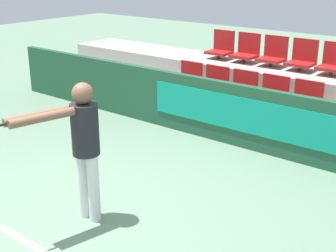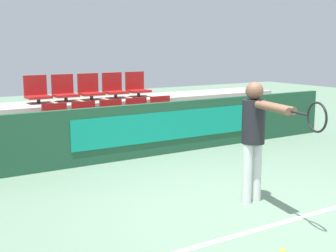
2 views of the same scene
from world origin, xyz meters
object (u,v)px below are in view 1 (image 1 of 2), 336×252
(stadium_chair_0, at_px, (188,80))
(stadium_chair_1, at_px, (214,85))
(stadium_chair_8, at_px, (302,58))
(stadium_chair_2, at_px, (242,90))
(stadium_chair_9, at_px, (334,62))
(stadium_chair_7, at_px, (273,54))
(stadium_chair_6, at_px, (246,51))
(tennis_player, at_px, (78,140))
(stadium_chair_5, at_px, (221,47))
(stadium_chair_3, at_px, (272,96))
(stadium_chair_4, at_px, (305,102))

(stadium_chair_0, distance_m, stadium_chair_1, 0.56)
(stadium_chair_1, distance_m, stadium_chair_8, 1.64)
(stadium_chair_2, xyz_separation_m, stadium_chair_9, (1.13, 1.09, 0.45))
(stadium_chair_2, relative_size, stadium_chair_7, 1.00)
(stadium_chair_6, xyz_separation_m, tennis_player, (0.74, -4.88, -0.14))
(stadium_chair_2, xyz_separation_m, stadium_chair_7, (0.00, 1.09, 0.45))
(stadium_chair_2, distance_m, stadium_chair_5, 1.64)
(stadium_chair_0, relative_size, stadium_chair_5, 1.00)
(stadium_chair_6, height_order, tennis_player, tennis_player)
(stadium_chair_1, xyz_separation_m, stadium_chair_3, (1.13, 0.00, 0.00))
(stadium_chair_3, bearing_deg, stadium_chair_8, 90.00)
(stadium_chair_1, distance_m, stadium_chair_6, 1.18)
(stadium_chair_2, height_order, stadium_chair_3, same)
(stadium_chair_0, bearing_deg, stadium_chair_2, 0.00)
(stadium_chair_4, bearing_deg, stadium_chair_9, 90.00)
(tennis_player, bearing_deg, stadium_chair_3, 97.23)
(stadium_chair_7, bearing_deg, stadium_chair_5, 180.00)
(stadium_chair_6, bearing_deg, stadium_chair_0, -117.31)
(stadium_chair_4, distance_m, tennis_player, 3.92)
(stadium_chair_6, bearing_deg, tennis_player, -81.37)
(stadium_chair_4, xyz_separation_m, stadium_chair_5, (-2.26, 1.09, 0.45))
(stadium_chair_2, xyz_separation_m, tennis_player, (0.18, -3.79, 0.31))
(stadium_chair_1, xyz_separation_m, stadium_chair_8, (1.13, 1.09, 0.45))
(stadium_chair_6, height_order, stadium_chair_7, same)
(stadium_chair_0, bearing_deg, stadium_chair_9, 25.83)
(stadium_chair_1, bearing_deg, stadium_chair_5, 117.31)
(stadium_chair_9, bearing_deg, stadium_chair_4, -90.00)
(stadium_chair_0, bearing_deg, stadium_chair_7, 44.08)
(stadium_chair_2, bearing_deg, stadium_chair_6, 117.31)
(stadium_chair_3, bearing_deg, stadium_chair_1, 180.00)
(stadium_chair_1, height_order, stadium_chair_7, stadium_chair_7)
(stadium_chair_4, bearing_deg, stadium_chair_6, 147.16)
(stadium_chair_6, bearing_deg, stadium_chair_8, 0.00)
(stadium_chair_6, relative_size, stadium_chair_8, 1.00)
(stadium_chair_4, height_order, stadium_chair_6, stadium_chair_6)
(stadium_chair_1, distance_m, stadium_chair_9, 2.07)
(stadium_chair_2, bearing_deg, stadium_chair_1, 180.00)
(stadium_chair_1, xyz_separation_m, tennis_player, (0.74, -3.79, 0.31))
(stadium_chair_4, xyz_separation_m, stadium_chair_8, (-0.56, 1.09, 0.45))
(stadium_chair_4, distance_m, stadium_chair_6, 2.07)
(stadium_chair_7, height_order, stadium_chair_9, same)
(stadium_chair_7, height_order, tennis_player, tennis_player)
(stadium_chair_1, relative_size, stadium_chair_3, 1.00)
(stadium_chair_9, bearing_deg, stadium_chair_5, 180.00)
(stadium_chair_4, bearing_deg, stadium_chair_3, 180.00)
(stadium_chair_8, relative_size, stadium_chair_9, 1.00)
(stadium_chair_2, distance_m, stadium_chair_3, 0.56)
(stadium_chair_0, relative_size, stadium_chair_4, 1.00)
(stadium_chair_5, relative_size, stadium_chair_9, 1.00)
(stadium_chair_4, xyz_separation_m, stadium_chair_6, (-1.69, 1.09, 0.45))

